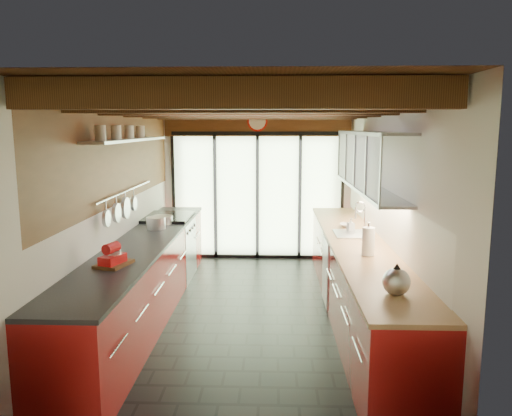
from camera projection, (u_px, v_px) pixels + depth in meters
The scene contains 18 objects.
ground at pixel (250, 315), 6.05m from camera, with size 5.50×5.50×0.00m, color black.
room_shell at pixel (250, 179), 5.78m from camera, with size 5.50×5.50×5.50m.
ceiling_beams at pixel (251, 109), 6.03m from camera, with size 3.14×5.06×4.90m.
glass_door at pixel (257, 163), 8.44m from camera, with size 2.95×0.10×2.90m.
left_counter at pixel (145, 277), 6.02m from camera, with size 0.68×5.00×0.92m.
range_stove at pixel (169, 248), 7.45m from camera, with size 0.66×0.90×0.97m.
right_counter at pixel (357, 279), 5.93m from camera, with size 0.68×5.00×0.92m.
sink_assembly at pixel (354, 231), 6.24m from camera, with size 0.45×0.52×0.43m.
upper_cabinets_right at pixel (369, 161), 6.00m from camera, with size 0.34×3.00×3.00m.
left_wall_fixtures at pixel (128, 159), 5.94m from camera, with size 0.28×2.60×0.96m.
stand_mixer at pixel (113, 257), 4.81m from camera, with size 0.23×0.30×0.24m.
pot_large at pixel (156, 223), 6.58m from camera, with size 0.25×0.25×0.16m, color silver.
pot_small at pixel (163, 220), 6.96m from camera, with size 0.29×0.29×0.11m, color silver.
cutting_board at pixel (114, 264), 4.84m from camera, with size 0.26×0.36×0.03m, color brown.
kettle at pixel (396, 280), 4.00m from camera, with size 0.29×0.31×0.27m.
paper_towel at pixel (368, 242), 5.20m from camera, with size 0.14×0.14×0.36m.
soap_bottle at pixel (351, 225), 6.39m from camera, with size 0.08×0.08×0.18m, color silver.
bowl at pixel (347, 225), 6.70m from camera, with size 0.20×0.20×0.05m, color silver.
Camera 1 is at (0.28, -5.76, 2.25)m, focal length 35.00 mm.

